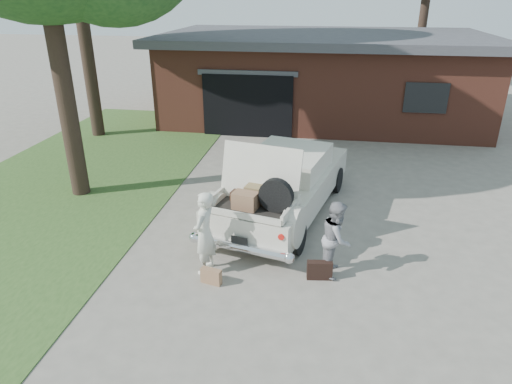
# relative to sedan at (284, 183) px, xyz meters

# --- Properties ---
(ground) EXTENTS (90.00, 90.00, 0.00)m
(ground) POSITION_rel_sedan_xyz_m (-0.43, -1.98, -0.74)
(ground) COLOR gray
(ground) RESTS_ON ground
(grass_strip) EXTENTS (6.00, 16.00, 0.02)m
(grass_strip) POSITION_rel_sedan_xyz_m (-5.93, 1.02, -0.73)
(grass_strip) COLOR #2D4C1E
(grass_strip) RESTS_ON ground
(house) EXTENTS (12.80, 7.80, 3.30)m
(house) POSITION_rel_sedan_xyz_m (0.56, 9.49, 0.93)
(house) COLOR brown
(house) RESTS_ON ground
(sedan) EXTENTS (3.06, 5.38, 2.08)m
(sedan) POSITION_rel_sedan_xyz_m (0.00, 0.00, 0.00)
(sedan) COLOR beige
(sedan) RESTS_ON ground
(woman_left) EXTENTS (0.47, 0.64, 1.60)m
(woman_left) POSITION_rel_sedan_xyz_m (-1.17, -2.69, 0.06)
(woman_left) COLOR beige
(woman_left) RESTS_ON ground
(woman_right) EXTENTS (0.63, 0.76, 1.44)m
(woman_right) POSITION_rel_sedan_xyz_m (1.22, -2.35, -0.02)
(woman_right) COLOR gray
(woman_right) RESTS_ON ground
(suitcase_left) EXTENTS (0.40, 0.21, 0.30)m
(suitcase_left) POSITION_rel_sedan_xyz_m (-0.97, -3.08, -0.60)
(suitcase_left) COLOR #9B704E
(suitcase_left) RESTS_ON ground
(suitcase_right) EXTENTS (0.47, 0.20, 0.36)m
(suitcase_right) POSITION_rel_sedan_xyz_m (0.95, -2.62, -0.57)
(suitcase_right) COLOR black
(suitcase_right) RESTS_ON ground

